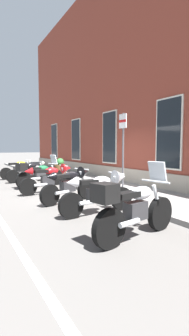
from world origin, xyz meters
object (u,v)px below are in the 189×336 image
(motorcycle_red_sport, at_px, (51,177))
(barrel_planter, at_px, (60,169))
(motorcycle_silver_touring, at_px, (134,208))
(parking_sign, at_px, (123,143))
(motorcycle_black_sport, at_px, (71,183))
(motorcycle_black_naked, at_px, (30,172))
(motorcycle_yellow_naked, at_px, (19,169))
(motorcycle_green_touring, at_px, (39,174))
(motorcycle_white_sport, at_px, (101,191))

(motorcycle_red_sport, relative_size, barrel_planter, 2.21)
(motorcycle_silver_touring, bearing_deg, parking_sign, 147.27)
(motorcycle_black_sport, bearing_deg, motorcycle_black_naked, 179.35)
(motorcycle_black_naked, relative_size, motorcycle_red_sport, 1.02)
(motorcycle_black_naked, height_order, motorcycle_silver_touring, motorcycle_silver_touring)
(barrel_planter, bearing_deg, motorcycle_silver_touring, -13.13)
(motorcycle_yellow_naked, height_order, motorcycle_green_touring, motorcycle_green_touring)
(motorcycle_yellow_naked, relative_size, motorcycle_green_touring, 0.92)
(motorcycle_red_sport, height_order, barrel_planter, barrel_planter)
(motorcycle_green_touring, xyz_separation_m, parking_sign, (3.44, 1.70, 1.23))
(motorcycle_green_touring, bearing_deg, motorcycle_black_naked, 176.65)
(motorcycle_red_sport, height_order, motorcycle_white_sport, motorcycle_white_sport)
(motorcycle_black_naked, distance_m, parking_sign, 5.57)
(motorcycle_red_sport, xyz_separation_m, parking_sign, (1.91, 1.70, 1.20))
(motorcycle_black_sport, bearing_deg, motorcycle_yellow_naked, -179.28)
(motorcycle_black_sport, relative_size, motorcycle_silver_touring, 0.95)
(motorcycle_yellow_naked, relative_size, motorcycle_white_sport, 0.95)
(barrel_planter, bearing_deg, parking_sign, -0.41)
(motorcycle_black_naked, distance_m, motorcycle_black_sport, 4.87)
(motorcycle_black_sport, bearing_deg, motorcycle_silver_touring, -4.97)
(motorcycle_white_sport, relative_size, barrel_planter, 2.18)
(motorcycle_yellow_naked, xyz_separation_m, motorcycle_black_naked, (1.54, 0.14, 0.00))
(motorcycle_black_naked, relative_size, parking_sign, 0.83)
(motorcycle_white_sport, xyz_separation_m, parking_sign, (-1.26, 1.56, 1.20))
(motorcycle_red_sport, bearing_deg, parking_sign, 41.70)
(motorcycle_red_sport, height_order, motorcycle_silver_touring, motorcycle_silver_touring)
(motorcycle_yellow_naked, xyz_separation_m, motorcycle_white_sport, (7.98, 0.18, 0.10))
(motorcycle_green_touring, bearing_deg, motorcycle_red_sport, -0.03)
(motorcycle_green_touring, distance_m, motorcycle_white_sport, 4.71)
(motorcycle_red_sport, height_order, parking_sign, parking_sign)
(motorcycle_black_naked, height_order, motorcycle_black_sport, motorcycle_black_sport)
(motorcycle_yellow_naked, height_order, parking_sign, parking_sign)
(motorcycle_white_sport, bearing_deg, motorcycle_green_touring, -178.25)
(motorcycle_silver_touring, xyz_separation_m, barrel_planter, (-8.52, 1.99, -0.04))
(motorcycle_black_naked, bearing_deg, motorcycle_green_touring, -3.35)
(motorcycle_white_sport, height_order, parking_sign, parking_sign)
(parking_sign, height_order, barrel_planter, parking_sign)
(motorcycle_silver_touring, bearing_deg, motorcycle_yellow_naked, 178.77)
(motorcycle_red_sport, bearing_deg, motorcycle_black_naked, 178.21)
(motorcycle_green_touring, bearing_deg, motorcycle_black_sport, 0.84)
(parking_sign, bearing_deg, barrel_planter, 179.59)
(motorcycle_black_naked, height_order, barrel_planter, barrel_planter)
(motorcycle_red_sport, distance_m, barrel_planter, 3.98)
(motorcycle_silver_touring, height_order, barrel_planter, motorcycle_silver_touring)
(motorcycle_white_sport, bearing_deg, motorcycle_red_sport, -177.40)
(motorcycle_black_naked, height_order, motorcycle_red_sport, motorcycle_red_sport)
(parking_sign, relative_size, barrel_planter, 2.70)
(motorcycle_black_sport, height_order, motorcycle_white_sport, motorcycle_white_sport)
(motorcycle_black_sport, height_order, motorcycle_silver_touring, motorcycle_silver_touring)
(motorcycle_green_touring, relative_size, motorcycle_red_sport, 1.02)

